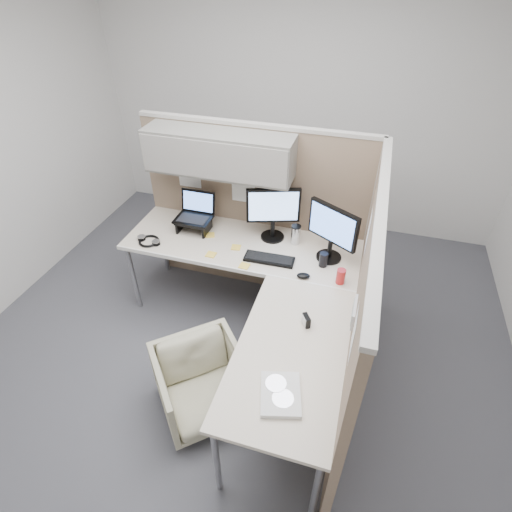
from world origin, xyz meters
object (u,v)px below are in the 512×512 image
(desk, at_px, (254,283))
(monitor_left, at_px, (273,210))
(office_chair, at_px, (202,381))
(keyboard, at_px, (269,259))

(desk, height_order, monitor_left, monitor_left)
(monitor_left, bearing_deg, office_chair, -116.29)
(keyboard, bearing_deg, desk, -102.33)
(keyboard, bearing_deg, monitor_left, 98.47)
(desk, xyz_separation_m, monitor_left, (-0.01, 0.56, 0.32))
(desk, height_order, office_chair, desk)
(desk, bearing_deg, monitor_left, 90.96)
(office_chair, relative_size, monitor_left, 1.29)
(office_chair, distance_m, monitor_left, 1.43)
(desk, bearing_deg, office_chair, -105.05)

